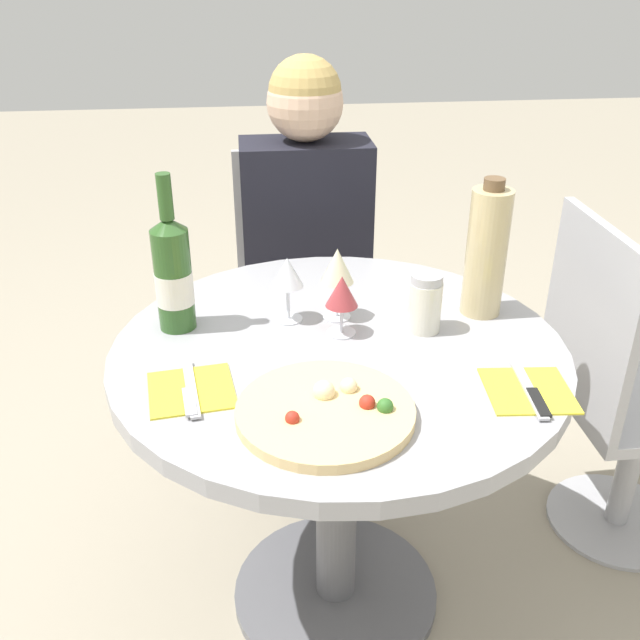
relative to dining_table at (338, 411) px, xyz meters
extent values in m
plane|color=#9E937F|center=(0.00, 0.00, -0.55)|extent=(12.00, 12.00, 0.00)
cylinder|color=slate|center=(0.00, 0.00, -0.54)|extent=(0.49, 0.49, 0.02)
cylinder|color=slate|center=(0.00, 0.00, -0.20)|extent=(0.09, 0.09, 0.65)
cylinder|color=#9E9EA3|center=(0.00, 0.00, 0.14)|extent=(0.91, 0.91, 0.04)
cylinder|color=#ADADB2|center=(0.00, 0.70, -0.54)|extent=(0.37, 0.37, 0.01)
cylinder|color=#ADADB2|center=(0.00, 0.70, -0.35)|extent=(0.06, 0.06, 0.39)
cube|color=#ADADB2|center=(0.00, 0.70, -0.14)|extent=(0.41, 0.41, 0.03)
cube|color=#ADADB2|center=(0.00, 0.90, 0.10)|extent=(0.41, 0.02, 0.45)
cube|color=black|center=(0.00, 0.55, -0.34)|extent=(0.31, 0.31, 0.42)
cube|color=black|center=(0.00, 0.70, 0.14)|extent=(0.36, 0.19, 0.52)
sphere|color=#DBB293|center=(0.00, 0.70, 0.50)|extent=(0.20, 0.20, 0.20)
sphere|color=tan|center=(0.00, 0.70, 0.52)|extent=(0.19, 0.19, 0.19)
cylinder|color=#ADADB2|center=(0.80, 0.16, -0.54)|extent=(0.37, 0.37, 0.01)
cylinder|color=#ADADB2|center=(0.80, 0.16, -0.35)|extent=(0.06, 0.06, 0.39)
cube|color=#ADADB2|center=(0.61, 0.16, 0.10)|extent=(0.02, 0.41, 0.45)
cylinder|color=#E5C17F|center=(-0.06, -0.24, 0.17)|extent=(0.30, 0.30, 0.02)
sphere|color=#336B28|center=(0.04, -0.26, 0.19)|extent=(0.03, 0.03, 0.03)
sphere|color=#B22D1E|center=(0.02, -0.24, 0.19)|extent=(0.03, 0.03, 0.03)
sphere|color=beige|center=(-0.01, -0.19, 0.19)|extent=(0.03, 0.03, 0.03)
sphere|color=#B22D1E|center=(-0.11, -0.27, 0.19)|extent=(0.02, 0.02, 0.02)
sphere|color=beige|center=(-0.05, -0.20, 0.19)|extent=(0.04, 0.04, 0.04)
cylinder|color=#2D5623|center=(-0.32, 0.11, 0.27)|extent=(0.08, 0.08, 0.21)
cone|color=#2D5623|center=(-0.32, 0.11, 0.39)|extent=(0.08, 0.08, 0.03)
cylinder|color=#2D5623|center=(-0.32, 0.11, 0.44)|extent=(0.03, 0.03, 0.09)
cylinder|color=silver|center=(-0.32, 0.11, 0.25)|extent=(0.08, 0.08, 0.07)
cylinder|color=tan|center=(0.32, 0.11, 0.30)|extent=(0.09, 0.09, 0.27)
cylinder|color=brown|center=(0.32, 0.11, 0.45)|extent=(0.04, 0.04, 0.02)
cylinder|color=silver|center=(0.18, 0.05, 0.21)|extent=(0.07, 0.07, 0.11)
cylinder|color=#B2B2B7|center=(0.18, 0.05, 0.28)|extent=(0.07, 0.07, 0.02)
cylinder|color=silver|center=(-0.09, 0.12, 0.16)|extent=(0.06, 0.06, 0.00)
cylinder|color=silver|center=(-0.09, 0.12, 0.20)|extent=(0.01, 0.01, 0.08)
cone|color=silver|center=(-0.09, 0.12, 0.27)|extent=(0.07, 0.07, 0.06)
cylinder|color=silver|center=(0.01, 0.12, 0.16)|extent=(0.06, 0.06, 0.00)
cylinder|color=silver|center=(0.01, 0.12, 0.20)|extent=(0.01, 0.01, 0.08)
cone|color=beige|center=(0.01, 0.12, 0.28)|extent=(0.07, 0.07, 0.07)
cylinder|color=silver|center=(0.01, 0.05, 0.16)|extent=(0.06, 0.06, 0.00)
cylinder|color=silver|center=(0.01, 0.05, 0.19)|extent=(0.01, 0.01, 0.06)
cone|color=#9E383D|center=(0.01, 0.05, 0.26)|extent=(0.07, 0.07, 0.06)
cube|color=yellow|center=(-0.28, -0.13, 0.16)|extent=(0.17, 0.17, 0.00)
cube|color=silver|center=(-0.28, -0.13, 0.17)|extent=(0.04, 0.19, 0.00)
cube|color=silver|center=(-0.28, -0.18, 0.17)|extent=(0.03, 0.09, 0.00)
cube|color=yellow|center=(0.31, -0.20, 0.16)|extent=(0.16, 0.16, 0.00)
cube|color=silver|center=(0.31, -0.20, 0.17)|extent=(0.03, 0.19, 0.00)
cube|color=black|center=(0.31, -0.25, 0.17)|extent=(0.03, 0.09, 0.00)
camera|label=1|loc=(-0.17, -1.22, 0.87)|focal=40.00mm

